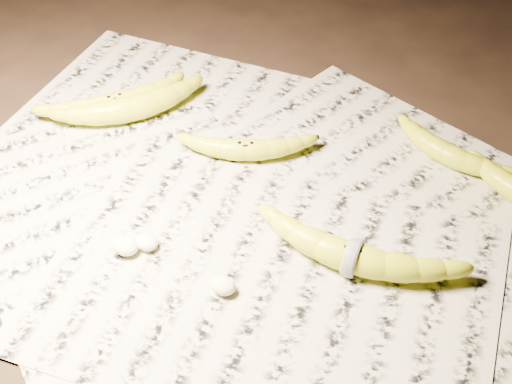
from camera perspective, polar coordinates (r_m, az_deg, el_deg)
The scene contains 11 objects.
ground at distance 0.97m, azimuth -1.00°, elevation -1.75°, with size 3.00×3.00×0.00m, color black.
newspaper_patch at distance 0.99m, azimuth -1.59°, elevation -0.56°, with size 0.90×0.70×0.01m, color #B3AF99.
banana_left_a at distance 1.15m, azimuth -11.22°, elevation 7.07°, with size 0.21×0.06×0.04m, color #C7CF19, non-canonical shape.
banana_left_b at distance 1.13m, azimuth -9.88°, elevation 6.77°, with size 0.21×0.07×0.04m, color #C7CF19, non-canonical shape.
banana_center at distance 1.04m, azimuth -0.83°, elevation 3.54°, with size 0.18×0.05×0.03m, color #C7CF19, non-canonical shape.
banana_taped at distance 0.89m, azimuth 7.72°, elevation -5.09°, with size 0.24×0.07×0.04m, color #C7CF19, non-canonical shape.
banana_upper_a at distance 1.07m, azimuth 15.01°, elevation 3.15°, with size 0.17×0.05×0.03m, color #C7CF19, non-canonical shape.
measuring_tape at distance 0.89m, azimuth 7.72°, elevation -5.09°, with size 0.05×0.05×0.00m, color white.
flesh_chunk_a at distance 0.93m, azimuth -10.40°, elevation -4.09°, with size 0.04×0.03×0.02m, color beige.
flesh_chunk_b at distance 0.93m, azimuth -8.77°, elevation -3.83°, with size 0.03×0.03×0.02m, color beige.
flesh_chunk_c at distance 0.87m, azimuth -2.66°, elevation -7.33°, with size 0.03×0.03×0.02m, color beige.
Camera 1 is at (0.39, -0.57, 0.69)m, focal length 50.00 mm.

